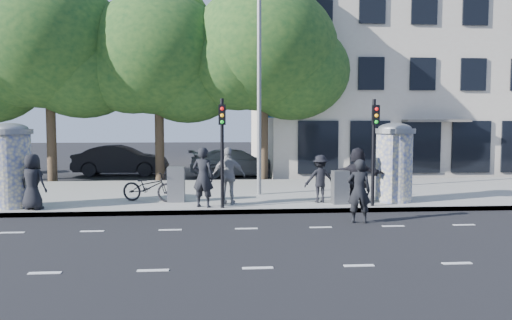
{
  "coord_description": "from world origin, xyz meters",
  "views": [
    {
      "loc": [
        -0.79,
        -11.62,
        2.81
      ],
      "look_at": [
        0.43,
        3.5,
        1.67
      ],
      "focal_mm": 35.0,
      "sensor_mm": 36.0,
      "label": 1
    }
  ],
  "objects": [
    {
      "name": "street_lamp",
      "position": [
        0.8,
        6.63,
        4.79
      ],
      "size": [
        0.25,
        0.93,
        8.0
      ],
      "color": "slate",
      "rests_on": "sidewalk"
    },
    {
      "name": "ped_d",
      "position": [
        2.66,
        4.67,
        0.95
      ],
      "size": [
        1.06,
        0.64,
        1.59
      ],
      "primitive_type": "imported",
      "rotation": [
        0.0,
        0.0,
        3.19
      ],
      "color": "black",
      "rests_on": "sidewalk"
    },
    {
      "name": "car_right",
      "position": [
        0.3,
        14.37,
        0.71
      ],
      "size": [
        2.87,
        5.18,
        1.42
      ],
      "primitive_type": "imported",
      "rotation": [
        0.0,
        0.0,
        1.76
      ],
      "color": "slate",
      "rests_on": "ground"
    },
    {
      "name": "ground",
      "position": [
        0.0,
        0.0,
        0.0
      ],
      "size": [
        120.0,
        120.0,
        0.0
      ],
      "primitive_type": "plane",
      "color": "black",
      "rests_on": "ground"
    },
    {
      "name": "tree_mid_left",
      "position": [
        -8.5,
        12.5,
        6.5
      ],
      "size": [
        7.2,
        7.2,
        9.57
      ],
      "color": "#38281C",
      "rests_on": "ground"
    },
    {
      "name": "ad_column_left",
      "position": [
        -7.2,
        4.5,
        1.54
      ],
      "size": [
        1.36,
        1.36,
        2.65
      ],
      "color": "beige",
      "rests_on": "sidewalk"
    },
    {
      "name": "lane_dash_far",
      "position": [
        0.0,
        1.4,
        0.0
      ],
      "size": [
        32.0,
        0.12,
        0.01
      ],
      "primitive_type": "cube",
      "color": "silver",
      "rests_on": "ground"
    },
    {
      "name": "tree_near_left",
      "position": [
        -3.5,
        12.7,
        6.06
      ],
      "size": [
        6.8,
        6.8,
        8.97
      ],
      "color": "#38281C",
      "rests_on": "ground"
    },
    {
      "name": "traffic_pole_near",
      "position": [
        -0.6,
        3.79,
        2.23
      ],
      "size": [
        0.22,
        0.31,
        3.4
      ],
      "color": "black",
      "rests_on": "sidewalk"
    },
    {
      "name": "building",
      "position": [
        12.0,
        19.99,
        5.99
      ],
      "size": [
        20.3,
        15.85,
        12.0
      ],
      "color": "#C1B3A1",
      "rests_on": "ground"
    },
    {
      "name": "curb",
      "position": [
        0.0,
        3.55,
        0.07
      ],
      "size": [
        40.0,
        0.1,
        0.16
      ],
      "primitive_type": "cube",
      "color": "slate",
      "rests_on": "ground"
    },
    {
      "name": "ped_a",
      "position": [
        -6.38,
        3.99,
        1.01
      ],
      "size": [
        0.97,
        0.79,
        1.71
      ],
      "primitive_type": "imported",
      "rotation": [
        0.0,
        0.0,
        2.8
      ],
      "color": "black",
      "rests_on": "sidewalk"
    },
    {
      "name": "sidewalk",
      "position": [
        0.0,
        7.5,
        0.07
      ],
      "size": [
        40.0,
        8.0,
        0.15
      ],
      "primitive_type": "cube",
      "color": "gray",
      "rests_on": "ground"
    },
    {
      "name": "ped_f",
      "position": [
        3.86,
        4.42,
        1.07
      ],
      "size": [
        1.82,
        1.05,
        1.85
      ],
      "primitive_type": "imported",
      "rotation": [
        0.0,
        0.0,
        2.87
      ],
      "color": "black",
      "rests_on": "sidewalk"
    },
    {
      "name": "lane_dash_near",
      "position": [
        0.0,
        -2.2,
        0.0
      ],
      "size": [
        32.0,
        0.12,
        0.01
      ],
      "primitive_type": "cube",
      "color": "silver",
      "rests_on": "ground"
    },
    {
      "name": "cabinet_left",
      "position": [
        -2.13,
        5.16,
        0.74
      ],
      "size": [
        0.57,
        0.43,
        1.18
      ],
      "primitive_type": "cube",
      "rotation": [
        0.0,
        0.0,
        -0.03
      ],
      "color": "slate",
      "rests_on": "sidewalk"
    },
    {
      "name": "ped_e",
      "position": [
        -0.39,
        4.51,
        1.08
      ],
      "size": [
        1.19,
        0.83,
        1.86
      ],
      "primitive_type": "imported",
      "rotation": [
        0.0,
        0.0,
        2.94
      ],
      "color": "gray",
      "rests_on": "sidewalk"
    },
    {
      "name": "ped_b",
      "position": [
        -1.2,
        4.03,
        1.1
      ],
      "size": [
        0.81,
        0.67,
        1.9
      ],
      "primitive_type": "imported",
      "rotation": [
        0.0,
        0.0,
        2.79
      ],
      "color": "black",
      "rests_on": "sidewalk"
    },
    {
      "name": "cabinet_right",
      "position": [
        3.26,
        4.32,
        0.7
      ],
      "size": [
        0.55,
        0.42,
        1.09
      ],
      "primitive_type": "cube",
      "rotation": [
        0.0,
        0.0,
        0.08
      ],
      "color": "#5D5F61",
      "rests_on": "sidewalk"
    },
    {
      "name": "ad_column_right",
      "position": [
        5.2,
        4.7,
        1.54
      ],
      "size": [
        1.36,
        1.36,
        2.65
      ],
      "color": "beige",
      "rests_on": "sidewalk"
    },
    {
      "name": "car_mid",
      "position": [
        -5.83,
        15.28,
        0.8
      ],
      "size": [
        1.87,
        4.92,
        1.6
      ],
      "primitive_type": "imported",
      "rotation": [
        0.0,
        0.0,
        1.53
      ],
      "color": "black",
      "rests_on": "ground"
    },
    {
      "name": "bicycle",
      "position": [
        -3.05,
        5.29,
        0.65
      ],
      "size": [
        1.21,
        2.02,
        1.0
      ],
      "primitive_type": "imported",
      "rotation": [
        0.0,
        0.0,
        1.27
      ],
      "color": "black",
      "rests_on": "sidewalk"
    },
    {
      "name": "man_road",
      "position": [
        3.19,
        1.94,
        0.9
      ],
      "size": [
        0.72,
        0.54,
        1.8
      ],
      "primitive_type": "imported",
      "rotation": [
        0.0,
        0.0,
        2.97
      ],
      "color": "black",
      "rests_on": "ground"
    },
    {
      "name": "tree_center",
      "position": [
        1.5,
        12.3,
        6.31
      ],
      "size": [
        7.0,
        7.0,
        9.3
      ],
      "color": "#38281C",
      "rests_on": "ground"
    },
    {
      "name": "traffic_pole_far",
      "position": [
        4.2,
        3.79,
        2.23
      ],
      "size": [
        0.22,
        0.31,
        3.4
      ],
      "color": "black",
      "rests_on": "sidewalk"
    }
  ]
}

